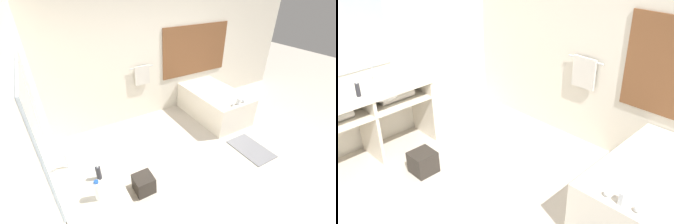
% 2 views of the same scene
% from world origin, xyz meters
% --- Properties ---
extents(ground_plane, '(16.00, 16.00, 0.00)m').
position_xyz_m(ground_plane, '(0.00, 0.00, 0.00)').
color(ground_plane, beige).
rests_on(ground_plane, ground).
extents(wall_back_with_blinds, '(7.40, 0.13, 2.70)m').
position_xyz_m(wall_back_with_blinds, '(0.04, 2.23, 1.35)').
color(wall_back_with_blinds, silver).
rests_on(wall_back_with_blinds, ground_plane).
extents(wall_left_with_mirror, '(0.08, 7.40, 2.70)m').
position_xyz_m(wall_left_with_mirror, '(-2.23, 0.00, 1.36)').
color(wall_left_with_mirror, silver).
rests_on(wall_left_with_mirror, ground_plane).
extents(vanity_counter, '(0.56, 1.61, 0.91)m').
position_xyz_m(vanity_counter, '(-1.90, 0.05, 0.67)').
color(vanity_counter, beige).
rests_on(vanity_counter, ground_plane).
extents(sink_faucet, '(0.09, 0.04, 0.18)m').
position_xyz_m(sink_faucet, '(-2.06, 0.26, 1.00)').
color(sink_faucet, silver).
rests_on(sink_faucet, vanity_counter).
extents(bathtub, '(0.93, 1.55, 0.72)m').
position_xyz_m(bathtub, '(1.06, 1.42, 0.33)').
color(bathtub, silver).
rests_on(bathtub, ground_plane).
extents(water_bottle_1, '(0.08, 0.08, 0.23)m').
position_xyz_m(water_bottle_1, '(-1.88, -0.31, 1.01)').
color(water_bottle_1, silver).
rests_on(water_bottle_1, vanity_counter).
extents(soap_dispenser, '(0.05, 0.05, 0.18)m').
position_xyz_m(soap_dispenser, '(-1.81, -0.07, 0.99)').
color(soap_dispenser, '#28282D').
rests_on(soap_dispenser, vanity_counter).
extents(waste_bin, '(0.27, 0.27, 0.27)m').
position_xyz_m(waste_bin, '(-1.19, 0.28, 0.13)').
color(waste_bin, '#2D2823').
rests_on(waste_bin, ground_plane).
extents(bath_mat, '(0.49, 0.78, 0.02)m').
position_xyz_m(bath_mat, '(0.88, 0.12, 0.01)').
color(bath_mat, slate).
rests_on(bath_mat, ground_plane).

